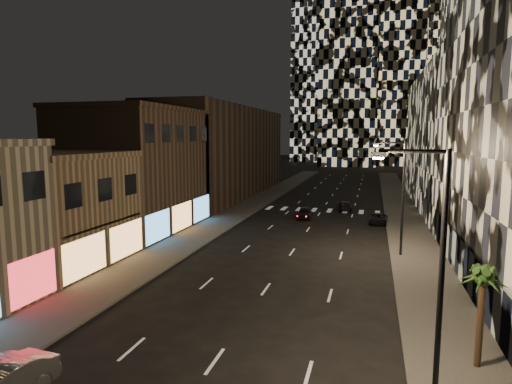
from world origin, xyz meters
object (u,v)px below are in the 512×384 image
Objects in this scene: streetlight_near at (434,261)px; car_dark_midlane at (305,213)px; palm_tree at (483,284)px; car_dark_oncoming at (345,206)px; car_dark_rightlane at (378,219)px; streetlight_far at (400,190)px.

streetlight_near is 35.48m from car_dark_midlane.
car_dark_midlane is at bearing 111.36° from palm_tree.
car_dark_oncoming is at bearing 101.66° from palm_tree.
car_dark_oncoming is at bearing 121.50° from car_dark_rightlane.
streetlight_far is 16.98m from palm_tree.
streetlight_near is 2.11× the size of palm_tree.
streetlight_far reaches higher than car_dark_midlane.
palm_tree is at bearing -82.16° from streetlight_far.
car_dark_oncoming is 0.99× the size of palm_tree.
palm_tree is at bearing 96.09° from car_dark_oncoming.
car_dark_midlane is 8.35m from car_dark_rightlane.
streetlight_near and streetlight_far have the same top height.
car_dark_midlane reaches higher than car_dark_oncoming.
streetlight_far is at bearing -80.17° from car_dark_rightlane.
streetlight_far reaches higher than palm_tree.
car_dark_midlane is 32.95m from palm_tree.
car_dark_rightlane is (-1.35, 12.85, -4.80)m from streetlight_far.
streetlight_far is at bearing 99.13° from car_dark_oncoming.
streetlight_near is 1.00× the size of streetlight_far.
car_dark_midlane is (-9.65, 13.82, -4.68)m from streetlight_far.
streetlight_near reaches higher than car_dark_oncoming.
streetlight_near reaches higher than car_dark_midlane.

